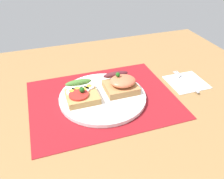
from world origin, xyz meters
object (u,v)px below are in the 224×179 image
(plate, at_px, (103,97))
(fork, at_px, (185,81))
(sandwich_egg_tomato, at_px, (81,93))
(napkin, at_px, (186,82))
(sandwich_salmon, at_px, (121,83))

(plate, distance_m, fork, 0.29)
(plate, xyz_separation_m, sandwich_egg_tomato, (-0.06, 0.01, 0.02))
(sandwich_egg_tomato, xyz_separation_m, napkin, (0.36, -0.01, -0.03))
(sandwich_egg_tomato, relative_size, sandwich_salmon, 0.97)
(plate, xyz_separation_m, fork, (0.29, 0.00, -0.00))
(plate, relative_size, napkin, 2.17)
(sandwich_egg_tomato, height_order, sandwich_salmon, sandwich_salmon)
(sandwich_egg_tomato, height_order, napkin, sandwich_egg_tomato)
(sandwich_salmon, xyz_separation_m, fork, (0.23, -0.01, -0.03))
(plate, relative_size, sandwich_egg_tomato, 2.67)
(sandwich_egg_tomato, distance_m, fork, 0.36)
(fork, bearing_deg, sandwich_salmon, 177.52)
(sandwich_salmon, height_order, fork, sandwich_salmon)
(plate, relative_size, fork, 1.84)
(sandwich_salmon, xyz_separation_m, napkin, (0.23, -0.01, -0.03))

